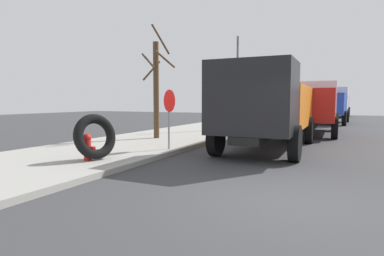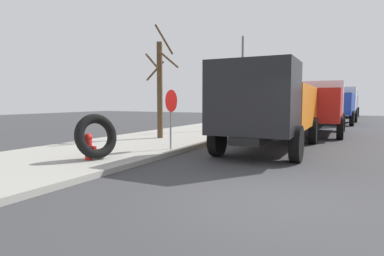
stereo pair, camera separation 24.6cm
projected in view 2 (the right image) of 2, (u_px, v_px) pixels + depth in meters
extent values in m
plane|color=#38383A|center=(269.00, 201.00, 5.83)|extent=(80.00, 80.00, 0.00)
cube|color=#99968E|center=(32.00, 165.00, 8.78)|extent=(36.00, 5.00, 0.15)
cylinder|color=red|center=(89.00, 150.00, 9.08)|extent=(0.20, 0.20, 0.58)
sphere|color=red|center=(88.00, 137.00, 9.06)|extent=(0.23, 0.23, 0.23)
cylinder|color=red|center=(93.00, 148.00, 9.00)|extent=(0.09, 0.16, 0.09)
cylinder|color=red|center=(84.00, 147.00, 9.16)|extent=(0.09, 0.16, 0.09)
cylinder|color=red|center=(93.00, 150.00, 9.00)|extent=(0.11, 0.16, 0.11)
torus|color=black|center=(96.00, 136.00, 9.14)|extent=(1.39, 0.89, 1.32)
cylinder|color=gray|center=(170.00, 120.00, 11.02)|extent=(0.06, 0.06, 2.05)
cylinder|color=red|center=(171.00, 101.00, 10.95)|extent=(0.76, 0.02, 0.76)
cube|color=orange|center=(278.00, 106.00, 12.94)|extent=(4.82, 2.54, 1.60)
cube|color=black|center=(254.00, 98.00, 9.71)|extent=(2.02, 2.52, 2.20)
cube|color=black|center=(272.00, 131.00, 12.04)|extent=(7.01, 0.96, 0.24)
cylinder|color=black|center=(296.00, 144.00, 9.44)|extent=(1.10, 0.31, 1.10)
cylinder|color=black|center=(217.00, 139.00, 10.55)|extent=(1.10, 0.31, 1.10)
cylinder|color=black|center=(314.00, 131.00, 13.54)|extent=(1.10, 0.31, 1.10)
cylinder|color=black|center=(255.00, 129.00, 14.65)|extent=(1.10, 0.31, 1.10)
cube|color=red|center=(315.00, 105.00, 16.65)|extent=(4.84, 2.57, 1.60)
cube|color=silver|center=(321.00, 100.00, 19.84)|extent=(2.04, 2.53, 2.20)
cube|color=black|center=(317.00, 122.00, 17.71)|extent=(7.01, 1.00, 0.24)
cylinder|color=black|center=(299.00, 121.00, 20.33)|extent=(1.10, 0.32, 1.10)
cylinder|color=black|center=(342.00, 122.00, 19.23)|extent=(1.10, 0.32, 1.10)
cylinder|color=black|center=(286.00, 126.00, 16.22)|extent=(1.10, 0.32, 1.10)
cylinder|color=black|center=(340.00, 128.00, 15.12)|extent=(1.10, 0.32, 1.10)
cube|color=#1E3899|center=(335.00, 104.00, 24.82)|extent=(4.91, 2.72, 1.60)
cube|color=silver|center=(340.00, 100.00, 27.91)|extent=(2.11, 2.59, 2.20)
cube|color=black|center=(337.00, 115.00, 25.85)|extent=(7.03, 1.22, 0.24)
cylinder|color=black|center=(324.00, 115.00, 28.47)|extent=(1.11, 0.35, 1.10)
cylinder|color=black|center=(355.00, 116.00, 27.24)|extent=(1.11, 0.35, 1.10)
cylinder|color=black|center=(315.00, 118.00, 24.49)|extent=(1.11, 0.35, 1.10)
cylinder|color=black|center=(352.00, 118.00, 23.26)|extent=(1.11, 0.35, 1.10)
cube|color=slate|center=(346.00, 103.00, 37.31)|extent=(4.87, 2.64, 1.60)
cube|color=black|center=(344.00, 100.00, 34.15)|extent=(2.08, 2.56, 2.20)
cube|color=black|center=(345.00, 111.00, 36.43)|extent=(7.02, 1.11, 0.24)
cylinder|color=black|center=(356.00, 113.00, 33.83)|extent=(1.11, 0.33, 1.10)
cylinder|color=black|center=(331.00, 113.00, 35.03)|extent=(1.11, 0.33, 1.10)
cylinder|color=black|center=(358.00, 112.00, 37.85)|extent=(1.11, 0.33, 1.10)
cylinder|color=black|center=(335.00, 111.00, 39.05)|extent=(1.11, 0.33, 1.10)
cylinder|color=#4C3823|center=(160.00, 90.00, 14.37)|extent=(0.25, 0.25, 4.26)
cylinder|color=#4C3823|center=(164.00, 40.00, 13.84)|extent=(0.85, 0.51, 1.21)
cylinder|color=#4C3823|center=(155.00, 71.00, 14.64)|extent=(0.83, 0.52, 0.94)
cylinder|color=#4C3823|center=(152.00, 61.00, 13.98)|extent=(0.38, 0.87, 0.74)
cylinder|color=#4C3823|center=(169.00, 59.00, 13.88)|extent=(1.18, 0.38, 0.67)
cylinder|color=#595B5E|center=(242.00, 83.00, 18.69)|extent=(0.12, 0.12, 5.39)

